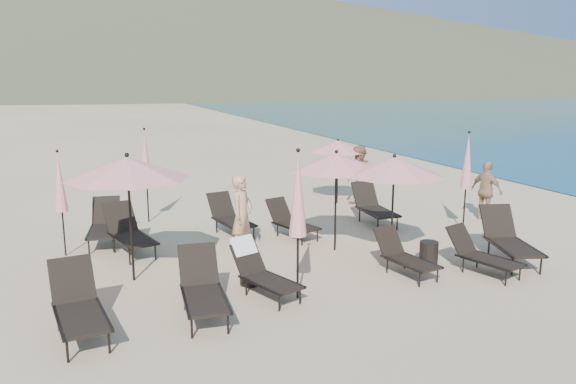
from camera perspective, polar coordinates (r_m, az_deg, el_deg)
name	(u,v)px	position (r m, az deg, el deg)	size (l,w,h in m)	color
ground	(370,281)	(11.01, 8.29, -8.96)	(800.00, 800.00, 0.00)	#D6BA8C
volcanic_headland	(217,34)	(321.64, -7.20, 15.63)	(690.00, 690.00, 55.00)	brown
lounger_0	(78,305)	(9.20, -20.54, -10.68)	(0.89, 1.84, 1.02)	black
lounger_1	(203,288)	(9.41, -8.67, -9.57)	(0.82, 1.80, 1.01)	black
lounger_2	(261,270)	(10.14, -2.76, -7.93)	(1.04, 1.63, 0.96)	black
lounger_3	(404,255)	(11.38, 11.71, -6.29)	(0.80, 1.54, 0.84)	black
lounger_4	(481,253)	(11.84, 19.03, -5.92)	(0.99, 1.62, 0.87)	black
lounger_5	(509,238)	(12.78, 21.49, -4.40)	(1.23, 1.97, 1.06)	black
lounger_6	(104,224)	(13.83, -18.15, -3.13)	(0.90, 1.79, 0.99)	black
lounger_7	(129,232)	(12.95, -15.87, -3.90)	(1.07, 1.89, 1.03)	black
lounger_8	(230,216)	(14.03, -5.92, -2.49)	(0.92, 1.73, 0.94)	black
lounger_9	(291,221)	(13.68, 0.30, -2.93)	(1.00, 1.62, 0.87)	black
lounger_10	(373,206)	(15.12, 8.68, -1.41)	(0.76, 1.78, 1.01)	black
umbrella_open_0	(127,168)	(10.81, -15.99, 2.36)	(2.31, 2.31, 2.48)	black
umbrella_open_1	(336,162)	(12.35, 4.93, 3.07)	(2.12, 2.12, 2.28)	black
umbrella_open_2	(394,167)	(11.89, 10.73, 2.56)	(2.12, 2.12, 2.28)	black
umbrella_open_3	(338,146)	(17.17, 5.10, 4.65)	(1.86, 1.86, 2.00)	black
umbrella_closed_0	(298,195)	(9.59, 1.02, -0.35)	(0.31, 0.31, 2.68)	black
umbrella_closed_1	(467,162)	(14.67, 17.76, 2.95)	(0.30, 0.30, 2.55)	black
umbrella_closed_2	(60,183)	(12.93, -22.17, 0.88)	(0.27, 0.27, 2.34)	black
umbrella_closed_3	(146,157)	(15.32, -14.27, 3.48)	(0.30, 0.30, 2.54)	black
side_table_0	(250,273)	(10.69, -3.87, -8.22)	(0.39, 0.39, 0.45)	black
side_table_1	(429,253)	(12.12, 14.10, -6.03)	(0.39, 0.39, 0.49)	black
beachgoer_a	(242,215)	(12.24, -4.69, -2.38)	(0.65, 0.43, 1.78)	tan
beachgoer_b	(359,176)	(16.91, 7.25, 1.59)	(0.90, 0.70, 1.84)	#A76B56
beachgoer_c	(486,191)	(16.15, 19.51, 0.12)	(0.95, 0.40, 1.62)	tan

